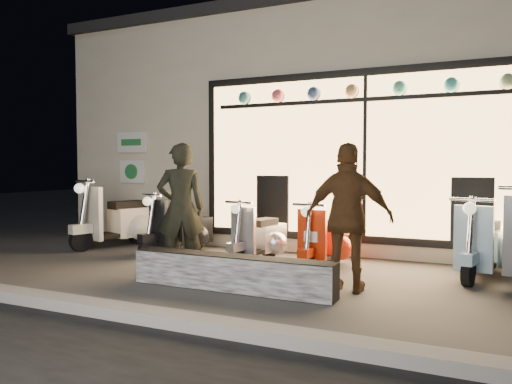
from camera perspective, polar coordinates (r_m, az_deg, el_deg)
ground at (r=6.28m, az=1.02°, el=-9.96°), size 40.00×40.00×0.00m
kerb at (r=4.57m, az=-9.48°, el=-14.22°), size 40.00×0.25×0.12m
shop_building at (r=10.89m, az=11.76°, el=6.60°), size 10.20×6.23×4.20m
graffiti_barrier at (r=5.72m, az=-2.80°, el=-9.21°), size 2.43×0.28×0.40m
scooter_silver at (r=7.45m, az=0.63°, el=-5.14°), size 0.53×1.24×0.88m
scooter_red at (r=7.06m, az=7.93°, el=-5.60°), size 0.46×1.24×0.89m
scooter_black at (r=8.22m, az=-8.26°, el=-4.24°), size 0.71×1.30×0.94m
scooter_cream at (r=9.08m, az=-14.79°, el=-3.14°), size 0.84×1.56×1.12m
scooter_blue at (r=7.03m, az=24.56°, el=-5.54°), size 0.64×1.39×0.99m
man at (r=6.66m, az=-8.59°, el=-1.81°), size 0.74×0.70×1.71m
woman at (r=5.64m, az=10.53°, el=-2.90°), size 1.00×0.46×1.67m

